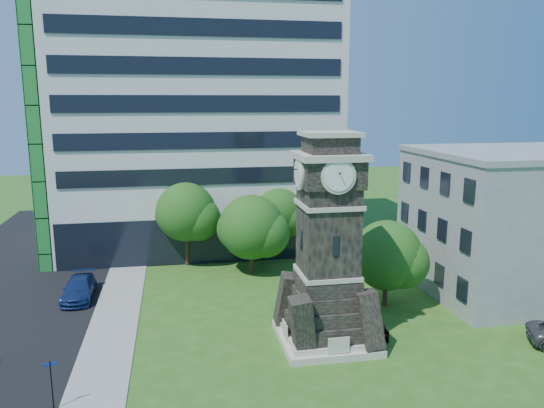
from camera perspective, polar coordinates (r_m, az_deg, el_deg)
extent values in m
plane|color=#2B5919|center=(29.90, 1.15, -16.60)|extent=(160.00, 160.00, 0.00)
cube|color=gray|center=(34.13, -16.95, -13.38)|extent=(3.00, 70.00, 0.06)
cube|color=#B9B4A1|center=(32.21, 5.80, -14.12)|extent=(5.40, 5.40, 0.40)
cube|color=#B9B4A1|center=(32.06, 5.81, -13.56)|extent=(4.80, 4.80, 0.30)
cube|color=black|center=(29.91, 6.06, -1.90)|extent=(3.00, 3.00, 6.40)
cube|color=#B9B4A1|center=(30.72, 5.95, -7.36)|extent=(3.25, 3.25, 0.25)
cube|color=#B9B4A1|center=(29.70, 6.10, -0.02)|extent=(3.25, 3.25, 0.25)
cube|color=black|center=(28.75, 6.88, -4.51)|extent=(0.35, 0.08, 1.10)
cube|color=black|center=(29.41, 6.17, 3.43)|extent=(3.30, 3.30, 1.60)
cube|color=#B9B4A1|center=(29.30, 6.21, 5.17)|extent=(3.70, 3.70, 0.35)
cylinder|color=white|center=(27.73, 7.22, 2.94)|extent=(1.56, 0.06, 1.56)
cylinder|color=white|center=(28.95, 2.81, 3.36)|extent=(0.06, 1.56, 1.56)
cube|color=black|center=(29.24, 6.24, 6.34)|extent=(2.60, 2.60, 0.90)
cube|color=#B9B4A1|center=(29.20, 6.26, 7.51)|extent=(3.00, 3.00, 0.25)
cube|color=silver|center=(51.96, -8.04, 11.12)|extent=(25.00, 15.00, 28.00)
cube|color=black|center=(46.33, -7.23, -3.86)|extent=(24.50, 0.80, 4.00)
cube|color=#979A9C|center=(43.29, 25.71, -1.87)|extent=(15.00, 12.00, 10.00)
cube|color=#979A9C|center=(42.53, 26.30, 4.98)|extent=(15.20, 12.20, 0.40)
imported|color=navy|center=(40.55, -20.07, -8.54)|extent=(2.12, 5.06, 1.46)
cube|color=black|center=(31.99, 9.28, -14.09)|extent=(0.06, 0.46, 0.72)
cube|color=black|center=(32.58, 12.24, -13.71)|extent=(0.06, 0.46, 0.72)
cube|color=black|center=(32.23, 10.78, -13.74)|extent=(1.84, 0.49, 0.04)
cube|color=black|center=(32.31, 10.65, -13.12)|extent=(1.84, 0.04, 0.41)
cylinder|color=black|center=(27.20, -22.59, -17.63)|extent=(0.06, 0.06, 2.41)
cube|color=navy|center=(26.73, -22.77, -15.62)|extent=(0.58, 0.04, 0.14)
cylinder|color=#332114|center=(45.97, -9.13, -4.87)|extent=(0.36, 0.36, 2.70)
sphere|color=#2B5218|center=(45.18, -9.26, -0.83)|extent=(5.01, 5.01, 5.01)
sphere|color=#2B5218|center=(44.83, -7.94, -1.58)|extent=(3.76, 3.76, 3.76)
sphere|color=#2B5218|center=(45.85, -10.36, -1.08)|extent=(3.51, 3.51, 3.51)
cylinder|color=#332114|center=(43.39, -2.20, -6.02)|extent=(0.34, 0.34, 2.24)
sphere|color=#2A651E|center=(42.66, -2.23, -2.50)|extent=(5.23, 5.23, 5.23)
sphere|color=#2A651E|center=(42.42, -0.72, -3.18)|extent=(3.93, 3.93, 3.93)
sphere|color=#2A651E|center=(43.23, -3.56, -2.67)|extent=(3.66, 3.66, 3.66)
cylinder|color=#332114|center=(47.62, 0.53, -4.33)|extent=(0.36, 0.36, 2.44)
sphere|color=#2D681F|center=(46.91, 0.54, -0.82)|extent=(4.63, 4.63, 4.63)
sphere|color=#2D681F|center=(46.75, 1.76, -1.46)|extent=(3.48, 3.48, 3.48)
sphere|color=#2D681F|center=(47.38, -0.56, -1.04)|extent=(3.24, 3.24, 3.24)
cylinder|color=#332114|center=(37.59, 12.08, -9.14)|extent=(0.33, 0.33, 2.09)
sphere|color=#30691F|center=(36.80, 12.24, -5.39)|extent=(4.75, 4.75, 4.75)
sphere|color=#30691F|center=(36.87, 13.87, -6.10)|extent=(3.56, 3.56, 3.56)
sphere|color=#30691F|center=(37.08, 10.69, -5.58)|extent=(3.33, 3.33, 3.33)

